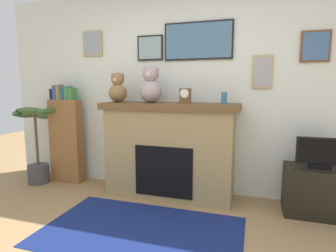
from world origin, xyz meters
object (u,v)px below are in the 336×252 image
at_px(bookshelf, 66,137).
at_px(potted_plant, 37,150).
at_px(mantel_clock, 185,96).
at_px(teddy_bear_brown, 118,89).
at_px(fireplace, 170,150).
at_px(tv_stand, 317,191).
at_px(candle_jar, 224,98).
at_px(television, 320,154).
at_px(teddy_bear_cream, 151,86).

height_order(bookshelf, potted_plant, bookshelf).
height_order(mantel_clock, teddy_bear_brown, teddy_bear_brown).
bearing_deg(teddy_bear_brown, bookshelf, 175.25).
xyz_separation_m(fireplace, teddy_bear_brown, (-0.69, -0.02, 0.74)).
relative_size(fireplace, tv_stand, 2.50).
height_order(candle_jar, teddy_bear_brown, teddy_bear_brown).
bearing_deg(candle_jar, mantel_clock, -179.82).
xyz_separation_m(television, teddy_bear_brown, (-2.34, 0.03, 0.67)).
bearing_deg(tv_stand, teddy_bear_brown, 179.34).
relative_size(potted_plant, teddy_bear_brown, 2.94).
xyz_separation_m(fireplace, television, (1.65, -0.05, 0.08)).
xyz_separation_m(bookshelf, candle_jar, (2.21, -0.07, 0.59)).
xyz_separation_m(potted_plant, teddy_bear_brown, (1.24, 0.11, 0.85)).
distance_m(fireplace, teddy_bear_brown, 1.01).
relative_size(mantel_clock, teddy_bear_cream, 0.40).
distance_m(fireplace, television, 1.66).
height_order(potted_plant, candle_jar, candle_jar).
bearing_deg(bookshelf, teddy_bear_brown, -4.75).
bearing_deg(teddy_bear_cream, mantel_clock, -0.11).
height_order(fireplace, bookshelf, bookshelf).
bearing_deg(fireplace, television, -1.61).
bearing_deg(mantel_clock, candle_jar, 0.18).
bearing_deg(fireplace, teddy_bear_cream, -175.61).
distance_m(mantel_clock, teddy_bear_brown, 0.89).
bearing_deg(candle_jar, television, -1.64).
distance_m(tv_stand, candle_jar, 1.40).
relative_size(fireplace, candle_jar, 12.20).
height_order(television, teddy_bear_cream, teddy_bear_cream).
bearing_deg(television, mantel_clock, 178.93).
relative_size(fireplace, teddy_bear_brown, 4.47).
bearing_deg(fireplace, teddy_bear_brown, -178.48).
height_order(potted_plant, mantel_clock, mantel_clock).
distance_m(television, mantel_clock, 1.57).
xyz_separation_m(bookshelf, potted_plant, (-0.36, -0.18, -0.17)).
distance_m(tv_stand, teddy_bear_brown, 2.57).
distance_m(potted_plant, candle_jar, 2.68).
height_order(tv_stand, teddy_bear_brown, teddy_bear_brown).
distance_m(potted_plant, teddy_bear_brown, 1.51).
height_order(candle_jar, mantel_clock, mantel_clock).
xyz_separation_m(potted_plant, television, (3.58, 0.08, 0.19)).
bearing_deg(candle_jar, teddy_bear_brown, -179.98).
xyz_separation_m(candle_jar, teddy_bear_cream, (-0.88, -0.00, 0.13)).
height_order(television, teddy_bear_brown, teddy_bear_brown).
bearing_deg(fireplace, mantel_clock, -5.58).
relative_size(tv_stand, television, 1.42).
height_order(bookshelf, mantel_clock, bookshelf).
xyz_separation_m(fireplace, bookshelf, (-1.56, 0.05, 0.06)).
height_order(bookshelf, tv_stand, bookshelf).
xyz_separation_m(bookshelf, television, (3.22, -0.10, 0.02)).
height_order(tv_stand, television, television).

